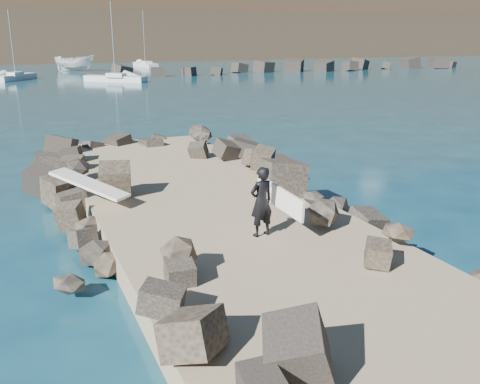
{
  "coord_description": "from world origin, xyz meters",
  "views": [
    {
      "loc": [
        -4.74,
        -11.85,
        5.0
      ],
      "look_at": [
        0.0,
        -1.0,
        1.5
      ],
      "focal_mm": 40.0,
      "sensor_mm": 36.0,
      "label": 1
    }
  ],
  "objects_px": {
    "boat_imported": "(75,63)",
    "sailboat_c": "(115,79)",
    "surfer_with_board": "(264,201)",
    "surfboard_resting": "(90,188)"
  },
  "relations": [
    {
      "from": "surfer_with_board",
      "to": "sailboat_c",
      "type": "xyz_separation_m",
      "value": [
        6.36,
        50.18,
        -1.06
      ]
    },
    {
      "from": "boat_imported",
      "to": "sailboat_c",
      "type": "distance_m",
      "value": 20.26
    },
    {
      "from": "surfboard_resting",
      "to": "boat_imported",
      "type": "relative_size",
      "value": 0.4
    },
    {
      "from": "surfboard_resting",
      "to": "sailboat_c",
      "type": "height_order",
      "value": "sailboat_c"
    },
    {
      "from": "sailboat_c",
      "to": "surfboard_resting",
      "type": "bearing_deg",
      "value": -101.76
    },
    {
      "from": "surfboard_resting",
      "to": "sailboat_c",
      "type": "distance_m",
      "value": 47.21
    },
    {
      "from": "boat_imported",
      "to": "surfer_with_board",
      "type": "height_order",
      "value": "boat_imported"
    },
    {
      "from": "surfboard_resting",
      "to": "surfer_with_board",
      "type": "relative_size",
      "value": 1.16
    },
    {
      "from": "surfboard_resting",
      "to": "surfer_with_board",
      "type": "xyz_separation_m",
      "value": [
        3.26,
        -3.97,
        0.37
      ]
    },
    {
      "from": "surfboard_resting",
      "to": "sailboat_c",
      "type": "xyz_separation_m",
      "value": [
        9.62,
        46.21,
        -0.69
      ]
    }
  ]
}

